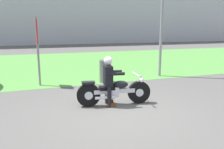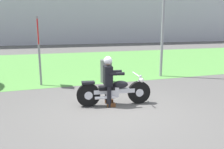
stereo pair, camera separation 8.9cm
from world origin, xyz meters
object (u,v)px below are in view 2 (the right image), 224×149
object	(u,v)px
motorcycle_lead	(114,91)
sign_banner	(38,40)
trash_can	(106,71)
rider_lead	(109,77)

from	to	relation	value
motorcycle_lead	sign_banner	size ratio (longest dim) A/B	0.82
motorcycle_lead	trash_can	xyz separation A→B (m)	(0.60, 2.74, 0.06)
motorcycle_lead	trash_can	bearing A→B (deg)	85.54
rider_lead	trash_can	distance (m)	2.85
trash_can	sign_banner	distance (m)	2.86
motorcycle_lead	rider_lead	distance (m)	0.46
rider_lead	trash_can	bearing A→B (deg)	82.14
trash_can	sign_banner	xyz separation A→B (m)	(-2.54, 0.33, 1.26)
rider_lead	sign_banner	size ratio (longest dim) A/B	0.54
trash_can	rider_lead	bearing A→B (deg)	-105.69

